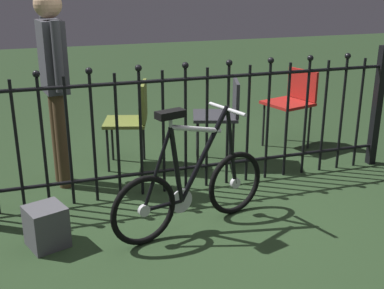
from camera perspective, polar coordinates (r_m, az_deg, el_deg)
name	(u,v)px	position (r m, az deg, el deg)	size (l,w,h in m)	color
ground_plane	(210,219)	(3.80, 2.07, -8.58)	(20.00, 20.00, 0.00)	#253A1F
iron_fence	(180,125)	(4.09, -1.39, 2.27)	(3.89, 0.07, 1.15)	black
bicycle	(192,187)	(3.54, 0.01, -4.97)	(1.26, 0.49, 0.92)	black
chair_red	(293,99)	(5.31, 11.60, 5.21)	(0.52, 0.52, 0.82)	black
chair_charcoal	(223,111)	(4.74, 3.59, 3.84)	(0.53, 0.52, 0.82)	black
chair_olive	(133,116)	(4.68, -6.82, 3.31)	(0.49, 0.49, 0.82)	black
person_visitor	(54,73)	(4.27, -15.67, 7.96)	(0.22, 0.47, 1.65)	#4C3823
display_crate	(46,226)	(3.53, -16.49, -9.07)	(0.24, 0.24, 0.29)	#4C4C51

